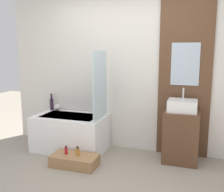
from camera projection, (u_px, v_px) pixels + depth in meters
The scene contains 11 objects.
wall_tiled_back at pixel (130, 70), 4.19m from camera, with size 4.20×0.06×2.60m, color silver.
wall_wood_accent at pixel (185, 71), 3.88m from camera, with size 0.77×0.04×2.60m.
bathtub at pixel (70, 132), 4.27m from camera, with size 1.14×0.69×0.57m.
glass_shower_screen at pixel (100, 86), 3.92m from camera, with size 0.01×0.56×1.03m, color silver.
wooden_step_bench at pixel (75, 160), 3.69m from camera, with size 0.65×0.35×0.16m, color #997047.
vanity_cabinet at pixel (181, 136), 3.81m from camera, with size 0.50×0.45×0.75m, color brown.
sink at pixel (182, 106), 3.73m from camera, with size 0.41×0.33×0.33m.
vase_tall_dark at pixel (52, 103), 4.60m from camera, with size 0.06×0.06×0.29m.
vase_round_light at pixel (57, 108), 4.55m from camera, with size 0.11×0.11×0.11m, color silver.
bottle_soap_primary at pixel (66, 150), 3.71m from camera, with size 0.04×0.04×0.12m.
bottle_soap_secondary at pixel (78, 152), 3.66m from camera, with size 0.06×0.06×0.13m.
Camera 1 is at (1.03, -2.50, 1.63)m, focal length 42.00 mm.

